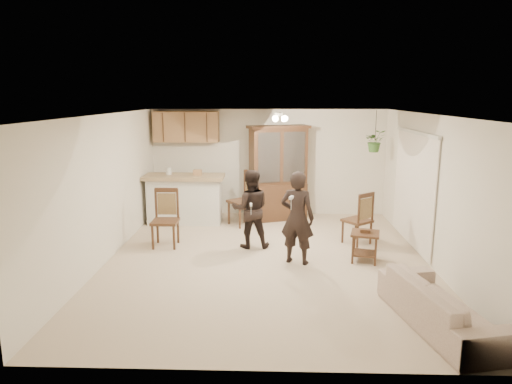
{
  "coord_description": "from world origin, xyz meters",
  "views": [
    {
      "loc": [
        0.06,
        -7.49,
        2.8
      ],
      "look_at": [
        -0.2,
        0.4,
        1.13
      ],
      "focal_mm": 32.0,
      "sensor_mm": 36.0,
      "label": 1
    }
  ],
  "objects_px": {
    "adult": "(297,212)",
    "chair_hutch_left": "(242,210)",
    "side_table": "(365,246)",
    "chair_bar": "(165,231)",
    "sofa": "(442,298)",
    "child": "(251,212)",
    "china_hutch": "(278,174)",
    "chair_hutch_right": "(357,229)"
  },
  "relations": [
    {
      "from": "side_table",
      "to": "chair_bar",
      "type": "distance_m",
      "value": 3.67
    },
    {
      "from": "china_hutch",
      "to": "chair_hutch_right",
      "type": "xyz_separation_m",
      "value": [
        1.5,
        -1.75,
        -0.77
      ]
    },
    {
      "from": "sofa",
      "to": "child",
      "type": "distance_m",
      "value": 3.87
    },
    {
      "from": "chair_hutch_right",
      "to": "adult",
      "type": "bearing_deg",
      "value": 3.39
    },
    {
      "from": "sofa",
      "to": "chair_hutch_right",
      "type": "height_order",
      "value": "chair_hutch_right"
    },
    {
      "from": "child",
      "to": "china_hutch",
      "type": "bearing_deg",
      "value": -108.99
    },
    {
      "from": "sofa",
      "to": "side_table",
      "type": "bearing_deg",
      "value": 0.09
    },
    {
      "from": "china_hutch",
      "to": "chair_bar",
      "type": "bearing_deg",
      "value": -154.95
    },
    {
      "from": "side_table",
      "to": "chair_bar",
      "type": "height_order",
      "value": "chair_bar"
    },
    {
      "from": "china_hutch",
      "to": "chair_hutch_right",
      "type": "relative_size",
      "value": 2.1
    },
    {
      "from": "adult",
      "to": "chair_bar",
      "type": "height_order",
      "value": "adult"
    },
    {
      "from": "adult",
      "to": "child",
      "type": "xyz_separation_m",
      "value": [
        -0.82,
        0.81,
        -0.22
      ]
    },
    {
      "from": "chair_hutch_right",
      "to": "sofa",
      "type": "bearing_deg",
      "value": 59.4
    },
    {
      "from": "side_table",
      "to": "adult",
      "type": "bearing_deg",
      "value": -174.46
    },
    {
      "from": "adult",
      "to": "chair_hutch_right",
      "type": "xyz_separation_m",
      "value": [
        1.21,
        1.09,
        -0.61
      ]
    },
    {
      "from": "child",
      "to": "sofa",
      "type": "bearing_deg",
      "value": 125.89
    },
    {
      "from": "chair_bar",
      "to": "chair_hutch_right",
      "type": "relative_size",
      "value": 1.06
    },
    {
      "from": "child",
      "to": "adult",
      "type": "bearing_deg",
      "value": 131.34
    },
    {
      "from": "sofa",
      "to": "china_hutch",
      "type": "height_order",
      "value": "china_hutch"
    },
    {
      "from": "sofa",
      "to": "child",
      "type": "xyz_separation_m",
      "value": [
        -2.48,
        2.96,
        0.31
      ]
    },
    {
      "from": "adult",
      "to": "side_table",
      "type": "distance_m",
      "value": 1.34
    },
    {
      "from": "child",
      "to": "china_hutch",
      "type": "height_order",
      "value": "china_hutch"
    },
    {
      "from": "chair_hutch_left",
      "to": "china_hutch",
      "type": "bearing_deg",
      "value": 84.98
    },
    {
      "from": "side_table",
      "to": "chair_bar",
      "type": "relative_size",
      "value": 0.52
    },
    {
      "from": "chair_hutch_left",
      "to": "chair_hutch_right",
      "type": "distance_m",
      "value": 2.59
    },
    {
      "from": "china_hutch",
      "to": "sofa",
      "type": "bearing_deg",
      "value": -87.13
    },
    {
      "from": "side_table",
      "to": "sofa",
      "type": "bearing_deg",
      "value": -77.93
    },
    {
      "from": "side_table",
      "to": "child",
      "type": "bearing_deg",
      "value": 160.77
    },
    {
      "from": "adult",
      "to": "chair_hutch_left",
      "type": "bearing_deg",
      "value": -45.92
    },
    {
      "from": "china_hutch",
      "to": "chair_hutch_left",
      "type": "xyz_separation_m",
      "value": [
        -0.79,
        -0.52,
        -0.73
      ]
    },
    {
      "from": "side_table",
      "to": "chair_hutch_right",
      "type": "height_order",
      "value": "chair_hutch_right"
    },
    {
      "from": "adult",
      "to": "chair_bar",
      "type": "relative_size",
      "value": 1.65
    },
    {
      "from": "china_hutch",
      "to": "chair_bar",
      "type": "height_order",
      "value": "china_hutch"
    },
    {
      "from": "adult",
      "to": "china_hutch",
      "type": "height_order",
      "value": "china_hutch"
    },
    {
      "from": "child",
      "to": "chair_bar",
      "type": "distance_m",
      "value": 1.65
    },
    {
      "from": "adult",
      "to": "chair_hutch_right",
      "type": "relative_size",
      "value": 1.75
    },
    {
      "from": "child",
      "to": "chair_bar",
      "type": "relative_size",
      "value": 1.24
    },
    {
      "from": "adult",
      "to": "child",
      "type": "bearing_deg",
      "value": -25.25
    },
    {
      "from": "adult",
      "to": "chair_hutch_left",
      "type": "xyz_separation_m",
      "value": [
        -1.07,
        2.32,
        -0.56
      ]
    },
    {
      "from": "child",
      "to": "chair_bar",
      "type": "bearing_deg",
      "value": -3.62
    },
    {
      "from": "china_hutch",
      "to": "chair_bar",
      "type": "distance_m",
      "value": 3.06
    },
    {
      "from": "child",
      "to": "chair_hutch_left",
      "type": "xyz_separation_m",
      "value": [
        -0.25,
        1.51,
        -0.34
      ]
    }
  ]
}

